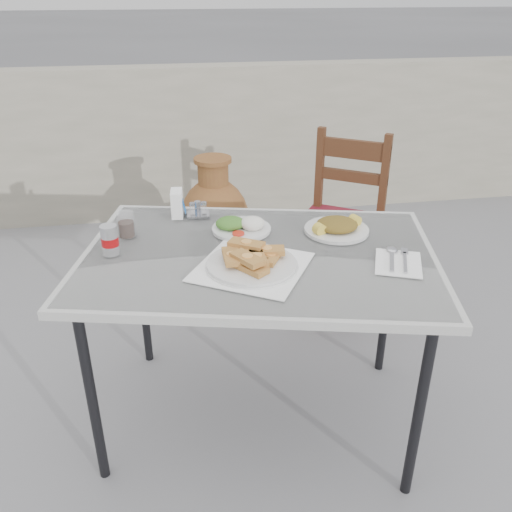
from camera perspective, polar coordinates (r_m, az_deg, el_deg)
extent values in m
plane|color=slate|center=(2.61, 0.57, -15.97)|extent=(80.00, 80.00, 0.00)
cylinder|color=black|center=(2.17, -16.88, -14.23)|extent=(0.04, 0.04, 0.79)
cylinder|color=black|center=(2.10, 16.75, -15.62)|extent=(0.04, 0.04, 0.79)
cylinder|color=black|center=(2.74, -11.85, -3.99)|extent=(0.04, 0.04, 0.79)
cylinder|color=black|center=(2.70, 13.61, -4.80)|extent=(0.04, 0.04, 0.79)
cube|color=white|center=(2.12, 0.30, -0.10)|extent=(1.55, 1.22, 0.03)
cube|color=white|center=(2.11, 0.30, 0.36)|extent=(1.50, 1.17, 0.01)
cube|color=white|center=(2.00, -0.45, -1.13)|extent=(0.52, 0.52, 0.00)
cylinder|color=silver|center=(1.99, -0.45, -0.88)|extent=(0.33, 0.33, 0.02)
cylinder|color=silver|center=(1.99, -0.45, -1.00)|extent=(0.34, 0.34, 0.01)
cylinder|color=silver|center=(2.29, -1.54, 2.87)|extent=(0.25, 0.25, 0.01)
ellipsoid|color=white|center=(2.28, -0.38, 3.46)|extent=(0.10, 0.10, 0.06)
ellipsoid|color=#30611B|center=(2.29, -2.72, 3.47)|extent=(0.12, 0.11, 0.05)
cylinder|color=red|center=(2.22, -1.87, 2.39)|extent=(0.05, 0.05, 0.01)
cylinder|color=silver|center=(2.30, 8.47, 2.74)|extent=(0.27, 0.27, 0.01)
ellipsoid|color=#1B5C17|center=(2.29, 8.51, 3.30)|extent=(0.18, 0.16, 0.05)
cylinder|color=gold|center=(2.24, 6.69, 2.82)|extent=(0.06, 0.05, 0.05)
cylinder|color=gold|center=(2.34, 10.35, 3.69)|extent=(0.06, 0.05, 0.05)
cylinder|color=white|center=(2.14, -15.13, 1.64)|extent=(0.07, 0.07, 0.12)
cylinder|color=red|center=(2.14, -15.11, 1.52)|extent=(0.07, 0.07, 0.03)
cylinder|color=#B6B5BC|center=(2.12, -15.31, 3.02)|extent=(0.06, 0.06, 0.00)
cylinder|color=white|center=(2.28, -13.53, 3.26)|extent=(0.07, 0.07, 0.10)
cylinder|color=black|center=(2.29, -13.47, 2.78)|extent=(0.06, 0.06, 0.06)
cube|color=white|center=(2.44, -8.32, 5.50)|extent=(0.06, 0.10, 0.12)
cube|color=blue|center=(2.45, -7.61, 5.32)|extent=(0.02, 0.05, 0.07)
cube|color=#B6B5BC|center=(2.45, -6.09, 4.37)|extent=(0.10, 0.09, 0.01)
cylinder|color=white|center=(2.42, -6.69, 4.93)|extent=(0.02, 0.02, 0.06)
cylinder|color=white|center=(2.42, -5.51, 5.01)|extent=(0.02, 0.02, 0.06)
cylinder|color=#B6B5BC|center=(2.46, -6.16, 5.20)|extent=(0.03, 0.03, 0.05)
cube|color=white|center=(2.09, 14.75, -0.72)|extent=(0.24, 0.26, 0.00)
cube|color=#B6B5BC|center=(2.09, 14.12, -0.50)|extent=(0.08, 0.16, 0.00)
ellipsoid|color=#B6B5BC|center=(2.17, 14.12, 0.70)|extent=(0.04, 0.06, 0.01)
cube|color=#B6B5BC|center=(2.09, 15.42, -0.62)|extent=(0.07, 0.16, 0.00)
cube|color=#B6B5BC|center=(2.18, 15.36, 0.52)|extent=(0.04, 0.05, 0.00)
cube|color=#3A1D0F|center=(3.17, 4.08, -2.03)|extent=(0.06, 0.06, 0.48)
cube|color=#3A1D0F|center=(3.09, 10.87, -3.40)|extent=(0.06, 0.06, 0.48)
cube|color=#3A1D0F|center=(3.50, 6.26, 0.80)|extent=(0.06, 0.06, 0.48)
cube|color=#3A1D0F|center=(3.42, 12.43, -0.37)|extent=(0.06, 0.06, 0.48)
cube|color=maroon|center=(3.17, 8.74, 3.12)|extent=(0.63, 0.63, 0.05)
cube|color=#3A1D0F|center=(3.31, 6.70, 8.78)|extent=(0.06, 0.06, 0.54)
cube|color=#3A1D0F|center=(3.23, 13.33, 7.74)|extent=(0.06, 0.06, 0.54)
cube|color=#3A1D0F|center=(3.21, 10.21, 11.00)|extent=(0.38, 0.26, 0.11)
cube|color=#3A1D0F|center=(3.26, 9.98, 8.28)|extent=(0.38, 0.26, 0.06)
cylinder|color=brown|center=(3.71, -4.17, -1.00)|extent=(0.34, 0.34, 0.09)
ellipsoid|color=brown|center=(3.56, -4.35, 3.75)|extent=(0.45, 0.45, 0.57)
cylinder|color=#C5B88F|center=(3.56, -4.35, 3.75)|extent=(0.46, 0.46, 0.06)
cylinder|color=brown|center=(3.45, -4.53, 8.52)|extent=(0.19, 0.19, 0.17)
cylinder|color=brown|center=(3.42, -4.59, 10.06)|extent=(0.24, 0.24, 0.03)
cube|color=#A49C89|center=(4.55, -5.10, 11.87)|extent=(6.00, 0.25, 1.20)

